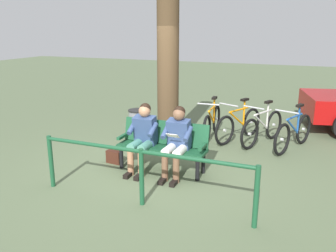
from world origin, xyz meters
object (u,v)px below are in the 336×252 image
object	(u,v)px
handbag	(114,157)
bicycle_orange	(293,133)
bicycle_silver	(212,123)
tree_trunk	(168,63)
bench	(163,142)
person_companion	(143,134)
litter_bin	(138,127)
person_reading	(177,138)
bicycle_purple	(262,128)
bicycle_red	(239,125)

from	to	relation	value
handbag	bicycle_orange	size ratio (longest dim) A/B	0.19
bicycle_orange	bicycle_silver	distance (m)	1.78
tree_trunk	bicycle_orange	bearing A→B (deg)	-163.80
bench	person_companion	size ratio (longest dim) A/B	1.33
litter_bin	person_reading	bearing A→B (deg)	138.50
litter_bin	bicycle_purple	xyz separation A→B (m)	(-2.48, -1.11, -0.04)
person_companion	tree_trunk	bearing A→B (deg)	-85.55
handbag	bicycle_orange	distance (m)	3.72
bench	tree_trunk	xyz separation A→B (m)	(0.44, -1.29, 1.26)
handbag	person_reading	bearing A→B (deg)	176.39
bicycle_orange	bicycle_red	size ratio (longest dim) A/B	1.02
handbag	bicycle_purple	distance (m)	3.29
person_companion	bicycle_silver	xyz separation A→B (m)	(-0.63, -2.30, -0.30)
person_reading	bicycle_silver	bearing A→B (deg)	-89.80
bench	bicycle_orange	distance (m)	2.91
litter_bin	bicycle_red	bearing A→B (deg)	-149.05
litter_bin	bicycle_silver	size ratio (longest dim) A/B	0.47
person_companion	bicycle_orange	world-z (taller)	person_companion
handbag	bicycle_orange	bearing A→B (deg)	-145.49
tree_trunk	bicycle_red	bearing A→B (deg)	-145.62
litter_bin	bicycle_silver	distance (m)	1.74
bicycle_purple	bench	bearing A→B (deg)	-11.52
person_reading	bench	bearing A→B (deg)	-27.22
litter_bin	bicycle_silver	bearing A→B (deg)	-140.88
handbag	bicycle_orange	xyz separation A→B (m)	(-3.06, -2.10, 0.24)
tree_trunk	bicycle_purple	xyz separation A→B (m)	(-1.87, -0.86, -1.41)
person_reading	litter_bin	bearing A→B (deg)	-41.61
person_reading	litter_bin	size ratio (longest dim) A/B	1.53
person_reading	bicycle_red	bearing A→B (deg)	-104.06
bicycle_orange	bicycle_red	world-z (taller)	same
tree_trunk	litter_bin	world-z (taller)	tree_trunk
bench	person_companion	bearing A→B (deg)	27.13
handbag	bicycle_red	distance (m)	2.97
bicycle_silver	person_reading	bearing A→B (deg)	-2.43
bicycle_silver	tree_trunk	bearing A→B (deg)	-44.02
bench	bicycle_red	size ratio (longest dim) A/B	1.03
person_reading	litter_bin	distance (m)	1.83
person_companion	bicycle_silver	bearing A→B (deg)	-105.39
bench	bicycle_silver	size ratio (longest dim) A/B	0.95
person_companion	bicycle_purple	distance (m)	2.92
person_companion	handbag	distance (m)	0.85
bench	person_reading	bearing A→B (deg)	152.78
handbag	bicycle_orange	world-z (taller)	bicycle_orange
litter_bin	bicycle_red	xyz separation A→B (m)	(-1.95, -1.17, -0.04)
person_companion	bicycle_orange	bearing A→B (deg)	-137.92
person_companion	tree_trunk	world-z (taller)	tree_trunk
litter_bin	handbag	bearing A→B (deg)	93.58
person_reading	bicycle_purple	distance (m)	2.58
person_reading	handbag	xyz separation A→B (m)	(1.29, -0.08, -0.54)
bicycle_purple	bicycle_silver	size ratio (longest dim) A/B	0.94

